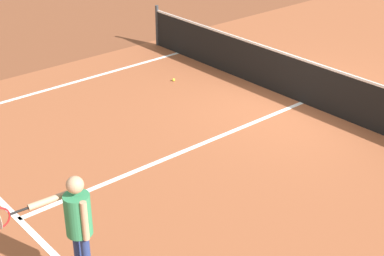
# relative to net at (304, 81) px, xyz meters

# --- Properties ---
(ground_plane) EXTENTS (60.00, 60.00, 0.00)m
(ground_plane) POSITION_rel_net_xyz_m (0.00, 0.00, -0.49)
(ground_plane) COLOR brown
(court_surface_inbounds) EXTENTS (10.62, 24.40, 0.00)m
(court_surface_inbounds) POSITION_rel_net_xyz_m (0.00, 0.00, -0.49)
(court_surface_inbounds) COLOR #9E5433
(court_surface_inbounds) RESTS_ON ground_plane
(line_service_near) EXTENTS (8.22, 0.10, 0.01)m
(line_service_near) POSITION_rel_net_xyz_m (0.00, -6.40, -0.49)
(line_service_near) COLOR white
(line_service_near) RESTS_ON ground_plane
(line_center_service) EXTENTS (0.10, 6.40, 0.01)m
(line_center_service) POSITION_rel_net_xyz_m (0.00, -3.20, -0.49)
(line_center_service) COLOR white
(line_center_service) RESTS_ON ground_plane
(net) EXTENTS (10.02, 0.09, 1.07)m
(net) POSITION_rel_net_xyz_m (0.00, 0.00, 0.00)
(net) COLOR #33383D
(net) RESTS_ON ground_plane
(player_near) EXTENTS (0.56, 1.16, 1.55)m
(player_near) POSITION_rel_net_xyz_m (1.80, -6.40, 0.46)
(player_near) COLOR navy
(player_near) RESTS_ON ground_plane
(tennis_ball_near_net) EXTENTS (0.07, 0.07, 0.07)m
(tennis_ball_near_net) POSITION_rel_net_xyz_m (-2.69, -1.29, -0.46)
(tennis_ball_near_net) COLOR #CCE033
(tennis_ball_near_net) RESTS_ON ground_plane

